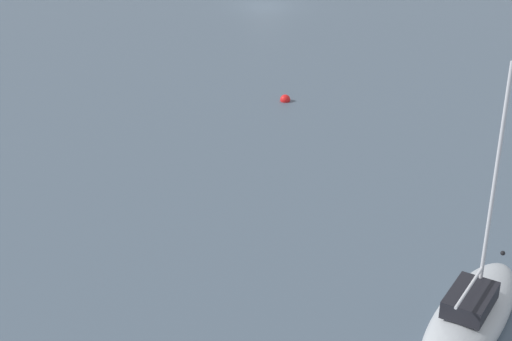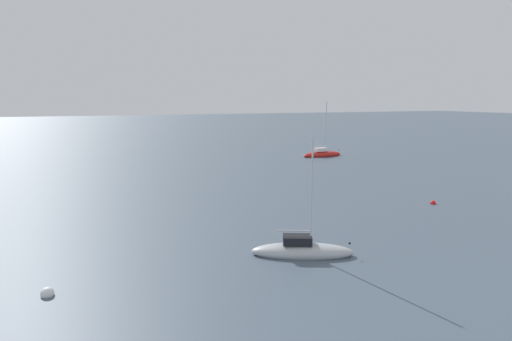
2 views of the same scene
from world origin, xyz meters
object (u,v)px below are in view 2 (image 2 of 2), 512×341
(sailboat_red_near, at_px, (322,154))
(mooring_buoy_near, at_px, (433,203))
(sailboat_grey_far, at_px, (302,251))
(mooring_buoy_mid, at_px, (47,293))

(sailboat_red_near, distance_m, mooring_buoy_near, 34.76)
(sailboat_grey_far, bearing_deg, sailboat_red_near, 171.71)
(sailboat_grey_far, distance_m, mooring_buoy_near, 19.54)
(sailboat_grey_far, xyz_separation_m, mooring_buoy_near, (6.73, -18.34, -0.23))
(sailboat_red_near, distance_m, sailboat_grey_far, 48.61)
(sailboat_grey_far, relative_size, mooring_buoy_mid, 12.09)
(sailboat_red_near, relative_size, mooring_buoy_near, 19.24)
(sailboat_red_near, height_order, mooring_buoy_mid, sailboat_red_near)
(sailboat_red_near, relative_size, mooring_buoy_mid, 15.03)
(sailboat_red_near, xyz_separation_m, sailboat_grey_far, (-40.36, 27.10, -0.06))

